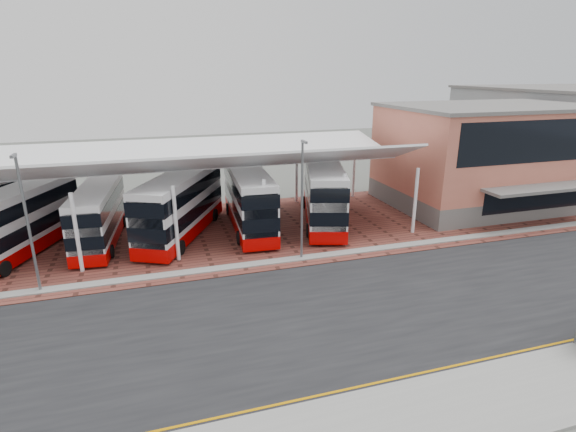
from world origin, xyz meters
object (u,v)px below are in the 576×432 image
at_px(terminal, 488,155).
at_px(bus_2, 99,215).
at_px(bus_5, 323,193).
at_px(bus_1, 18,223).
at_px(bus_4, 249,199).
at_px(bus_3, 181,206).

distance_m(terminal, bus_2, 34.28).
bearing_deg(bus_5, terminal, 19.90).
relative_size(bus_1, bus_4, 0.96).
bearing_deg(bus_5, bus_3, -162.89).
xyz_separation_m(terminal, bus_1, (-39.26, -1.14, -2.33)).
bearing_deg(bus_4, bus_1, -173.61).
height_order(terminal, bus_3, terminal).
height_order(terminal, bus_2, terminal).
height_order(bus_1, bus_4, bus_4).
height_order(bus_1, bus_2, bus_1).
distance_m(bus_1, bus_5, 22.50).
bearing_deg(terminal, bus_4, -179.00).
xyz_separation_m(terminal, bus_5, (-16.76, -0.76, -2.14)).
relative_size(bus_1, bus_3, 0.97).
bearing_deg(bus_2, terminal, 5.97).
bearing_deg(bus_1, bus_3, 24.97).
xyz_separation_m(terminal, bus_2, (-34.18, -0.43, -2.51)).
bearing_deg(bus_4, bus_2, -176.10).
distance_m(bus_1, bus_2, 5.13).
relative_size(terminal, bus_1, 1.65).
height_order(bus_3, bus_4, bus_3).
xyz_separation_m(bus_3, bus_4, (5.31, 0.32, -0.02)).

